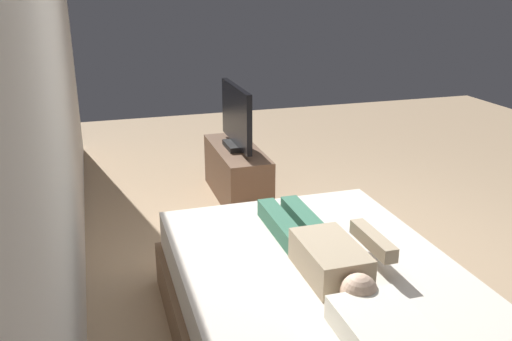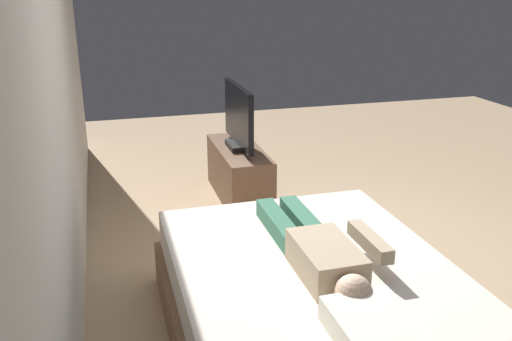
# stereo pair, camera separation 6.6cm
# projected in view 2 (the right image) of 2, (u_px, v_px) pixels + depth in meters

# --- Properties ---
(ground_plane) EXTENTS (10.00, 10.00, 0.00)m
(ground_plane) POSITION_uv_depth(u_px,v_px,m) (324.00, 269.00, 3.99)
(ground_plane) COLOR tan
(back_wall) EXTENTS (6.40, 0.10, 2.80)m
(back_wall) POSITION_uv_depth(u_px,v_px,m) (55.00, 80.00, 3.44)
(back_wall) COLOR silver
(back_wall) RESTS_ON ground
(bed) EXTENTS (2.02, 1.55, 0.54)m
(bed) POSITION_uv_depth(u_px,v_px,m) (314.00, 310.00, 3.04)
(bed) COLOR brown
(bed) RESTS_ON ground
(pillow) EXTENTS (0.48, 0.34, 0.12)m
(pillow) POSITION_uv_depth(u_px,v_px,m) (377.00, 332.00, 2.30)
(pillow) COLOR silver
(pillow) RESTS_ON bed
(person) EXTENTS (1.26, 0.46, 0.18)m
(person) POSITION_uv_depth(u_px,v_px,m) (319.00, 250.00, 2.95)
(person) COLOR tan
(person) RESTS_ON bed
(remote) EXTENTS (0.15, 0.04, 0.02)m
(remote) POSITION_uv_depth(u_px,v_px,m) (373.00, 240.00, 3.22)
(remote) COLOR black
(remote) RESTS_ON bed
(tv_stand) EXTENTS (1.10, 0.40, 0.50)m
(tv_stand) POSITION_uv_depth(u_px,v_px,m) (239.00, 173.00, 5.22)
(tv_stand) COLOR brown
(tv_stand) RESTS_ON ground
(tv) EXTENTS (0.88, 0.20, 0.59)m
(tv) POSITION_uv_depth(u_px,v_px,m) (239.00, 118.00, 5.04)
(tv) COLOR black
(tv) RESTS_ON tv_stand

